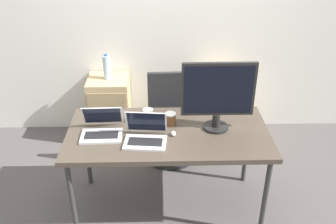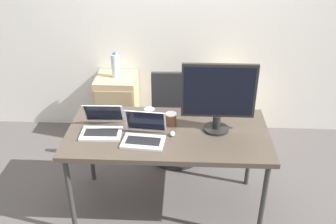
# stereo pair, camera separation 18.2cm
# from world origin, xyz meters

# --- Properties ---
(ground_plane) EXTENTS (14.00, 14.00, 0.00)m
(ground_plane) POSITION_xyz_m (0.00, 0.00, 0.00)
(ground_plane) COLOR #514C4C
(wall_back) EXTENTS (10.00, 0.05, 2.60)m
(wall_back) POSITION_xyz_m (0.00, 1.39, 1.30)
(wall_back) COLOR silver
(wall_back) RESTS_ON ground_plane
(desk) EXTENTS (1.57, 0.78, 0.77)m
(desk) POSITION_xyz_m (0.00, 0.00, 0.71)
(desk) COLOR #473D33
(desk) RESTS_ON ground_plane
(office_chair) EXTENTS (0.56, 0.57, 1.05)m
(office_chair) POSITION_xyz_m (0.05, 0.70, 0.38)
(office_chair) COLOR #232326
(office_chair) RESTS_ON ground_plane
(cabinet_left) EXTENTS (0.43, 0.43, 0.72)m
(cabinet_left) POSITION_xyz_m (-0.60, 1.14, 0.36)
(cabinet_left) COLOR tan
(cabinet_left) RESTS_ON ground_plane
(cabinet_right) EXTENTS (0.43, 0.43, 0.72)m
(cabinet_right) POSITION_xyz_m (0.58, 1.14, 0.36)
(cabinet_right) COLOR tan
(cabinet_right) RESTS_ON ground_plane
(water_bottle) EXTENTS (0.08, 0.08, 0.27)m
(water_bottle) POSITION_xyz_m (-0.60, 1.14, 0.84)
(water_bottle) COLOR silver
(water_bottle) RESTS_ON cabinet_left
(laptop_left) EXTENTS (0.31, 0.30, 0.20)m
(laptop_left) POSITION_xyz_m (-0.51, -0.02, 0.81)
(laptop_left) COLOR silver
(laptop_left) RESTS_ON desk
(laptop_right) EXTENTS (0.33, 0.29, 0.21)m
(laptop_right) POSITION_xyz_m (-0.17, -0.13, 0.81)
(laptop_right) COLOR silver
(laptop_right) RESTS_ON desk
(monitor) EXTENTS (0.56, 0.20, 0.55)m
(monitor) POSITION_xyz_m (0.38, 0.04, 1.06)
(monitor) COLOR black
(monitor) RESTS_ON desk
(mouse) EXTENTS (0.04, 0.06, 0.03)m
(mouse) POSITION_xyz_m (0.04, -0.06, 0.78)
(mouse) COLOR silver
(mouse) RESTS_ON desk
(coffee_cup_white) EXTENTS (0.09, 0.09, 0.10)m
(coffee_cup_white) POSITION_xyz_m (-0.16, 0.18, 0.81)
(coffee_cup_white) COLOR white
(coffee_cup_white) RESTS_ON desk
(coffee_cup_brown) EXTENTS (0.09, 0.09, 0.11)m
(coffee_cup_brown) POSITION_xyz_m (0.02, 0.10, 0.82)
(coffee_cup_brown) COLOR brown
(coffee_cup_brown) RESTS_ON desk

